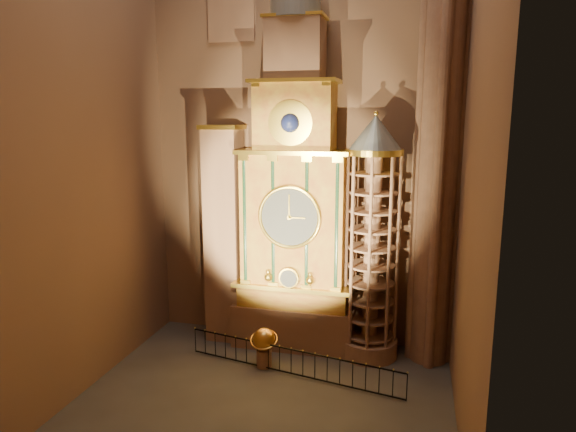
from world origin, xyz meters
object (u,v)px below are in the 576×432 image
(astronomical_clock, at_px, (295,205))
(stair_turret, at_px, (372,241))
(celestial_globe, at_px, (264,344))
(portrait_tower, at_px, (225,234))
(iron_railing, at_px, (291,362))

(astronomical_clock, bearing_deg, stair_turret, -4.30)
(celestial_globe, bearing_deg, astronomical_clock, 73.13)
(stair_turret, distance_m, celestial_globe, 6.39)
(portrait_tower, bearing_deg, astronomical_clock, -0.29)
(portrait_tower, relative_size, iron_railing, 1.09)
(celestial_globe, height_order, iron_railing, celestial_globe)
(astronomical_clock, xyz_separation_m, celestial_globe, (-0.75, -2.47, -5.64))
(portrait_tower, distance_m, iron_railing, 6.72)
(stair_turret, relative_size, celestial_globe, 6.25)
(stair_turret, bearing_deg, celestial_globe, -152.53)
(portrait_tower, distance_m, celestial_globe, 5.49)
(celestial_globe, relative_size, iron_railing, 0.18)
(stair_turret, bearing_deg, iron_railing, -137.51)
(astronomical_clock, bearing_deg, iron_railing, -79.22)
(stair_turret, bearing_deg, portrait_tower, 177.67)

